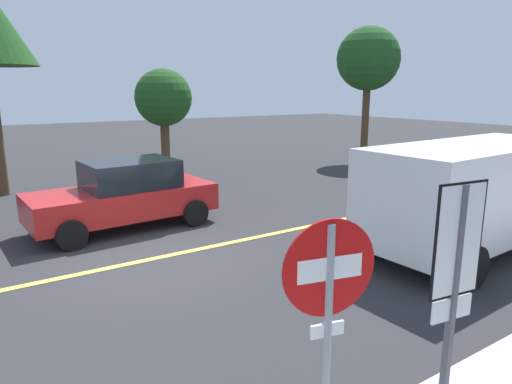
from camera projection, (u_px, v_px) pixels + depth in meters
The scene contains 9 objects.
ground_plane at pixel (146, 261), 8.84m from camera, with size 80.00×80.00×0.00m, color #2D2D30.
lane_marking_centre at pixel (272, 234), 10.45m from camera, with size 28.00×0.16×0.01m, color #E0D14C.
stop_sign at pixel (328, 313), 3.44m from camera, with size 0.74×0.20×2.34m.
speed_limit_sign at pixel (455, 270), 3.83m from camera, with size 0.54×0.09×2.52m.
white_van at pixel (473, 190), 9.12m from camera, with size 5.29×2.46×2.20m.
car_blue_near_curb at pixel (465, 165), 15.05m from camera, with size 4.29×2.61×1.62m.
car_red_behind_van at pixel (125, 194), 10.83m from camera, with size 4.35×2.17×1.61m.
tree_left_verge at pixel (163, 99), 17.29m from camera, with size 2.16×2.16×4.02m.
tree_right_verge at pixel (368, 60), 20.01m from camera, with size 2.77×2.77×5.94m.
Camera 1 is at (-2.80, -8.13, 3.24)m, focal length 32.03 mm.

